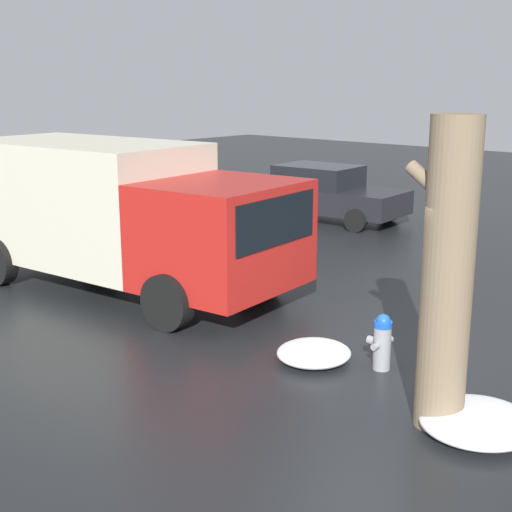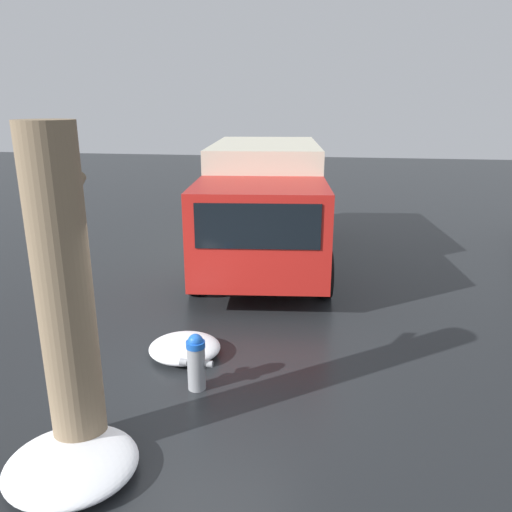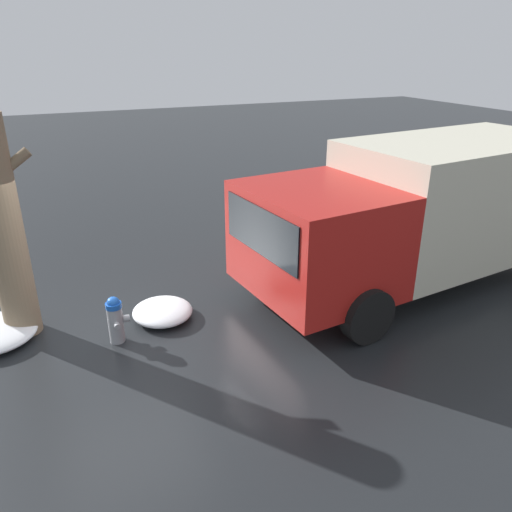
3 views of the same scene
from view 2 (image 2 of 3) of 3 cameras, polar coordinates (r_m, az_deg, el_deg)
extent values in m
plane|color=black|center=(6.85, -6.73, -14.75)|extent=(60.00, 60.00, 0.00)
cylinder|color=gray|center=(6.70, -6.82, -12.58)|extent=(0.24, 0.24, 0.60)
cylinder|color=blue|center=(6.54, -6.93, -10.00)|extent=(0.25, 0.25, 0.08)
sphere|color=blue|center=(6.52, -6.94, -9.68)|extent=(0.20, 0.20, 0.20)
cylinder|color=gray|center=(6.81, -6.43, -11.38)|extent=(0.10, 0.11, 0.11)
cylinder|color=gray|center=(6.71, -8.25, -11.88)|extent=(0.09, 0.10, 0.09)
cylinder|color=gray|center=(6.62, -5.42, -12.20)|extent=(0.09, 0.10, 0.09)
cylinder|color=#7F6B51|center=(5.32, -20.96, -4.70)|extent=(0.56, 0.56, 3.46)
cylinder|color=#7F6B51|center=(5.27, -20.76, 6.13)|extent=(0.63, 0.16, 0.51)
cube|color=red|center=(9.31, 0.46, 2.90)|extent=(2.41, 2.69, 1.74)
cube|color=black|center=(8.17, 0.16, 3.39)|extent=(0.25, 2.07, 0.77)
cube|color=beige|center=(12.53, 1.07, 7.72)|extent=(4.74, 2.94, 2.23)
cylinder|color=black|center=(9.70, 7.81, -2.04)|extent=(0.92, 0.37, 0.90)
cylinder|color=black|center=(9.79, -6.80, -1.82)|extent=(0.92, 0.37, 0.90)
cylinder|color=black|center=(13.87, 6.32, 3.84)|extent=(0.92, 0.37, 0.90)
cylinder|color=black|center=(13.93, -3.93, 3.97)|extent=(0.92, 0.37, 0.90)
cylinder|color=#23232D|center=(10.50, -0.85, -0.81)|extent=(0.23, 0.23, 0.75)
cylinder|color=maroon|center=(10.31, -0.87, 2.83)|extent=(0.34, 0.34, 0.62)
sphere|color=tan|center=(10.22, -0.88, 5.08)|extent=(0.20, 0.20, 0.20)
ellipsoid|color=white|center=(5.73, -20.30, -21.42)|extent=(1.27, 1.33, 0.26)
ellipsoid|color=white|center=(7.59, -8.14, -10.33)|extent=(1.01, 1.06, 0.26)
camera|label=1|loc=(9.49, -77.02, 5.18)|focal=50.00mm
camera|label=3|loc=(7.28, 59.22, 14.84)|focal=35.00mm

